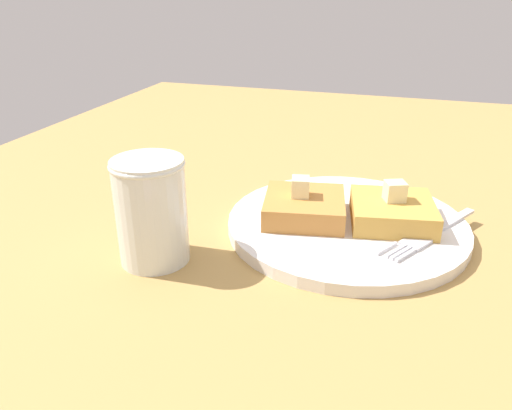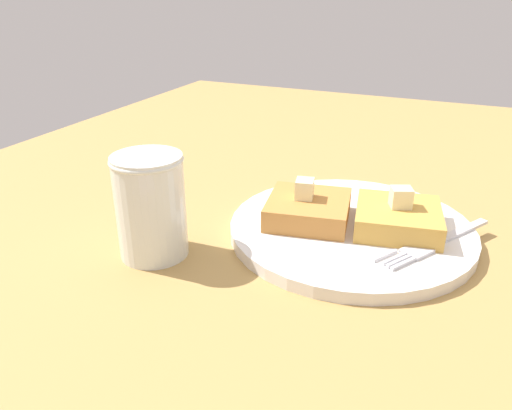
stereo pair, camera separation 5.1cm
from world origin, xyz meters
The scene contains 8 objects.
table_surface centered at (0.00, 0.00, 0.94)cm, with size 129.33×129.33×1.89cm, color #A78247.
plate centered at (4.72, 7.02, 2.64)cm, with size 26.32×26.32×1.31cm.
toast_slice_left centered at (0.05, 6.17, 4.44)cm, with size 8.70×8.74×2.49cm, color gold.
toast_slice_middle centered at (9.39, 7.87, 4.44)cm, with size 8.70×8.74×2.49cm, color #BB7B39.
butter_pat_primary centered at (-0.03, 5.84, 6.74)cm, with size 2.11×1.90×2.11cm, color beige.
butter_pat_secondary centered at (9.95, 7.74, 6.74)cm, with size 2.11×1.90×2.11cm, color beige.
fork centered at (-3.86, 8.48, 3.38)cm, with size 9.41×14.49×0.36cm.
syrup_jar centered at (22.05, 19.03, 6.69)cm, with size 7.09×7.09×10.51cm.
Camera 1 is at (-0.69, 57.31, 27.68)cm, focal length 35.00 mm.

